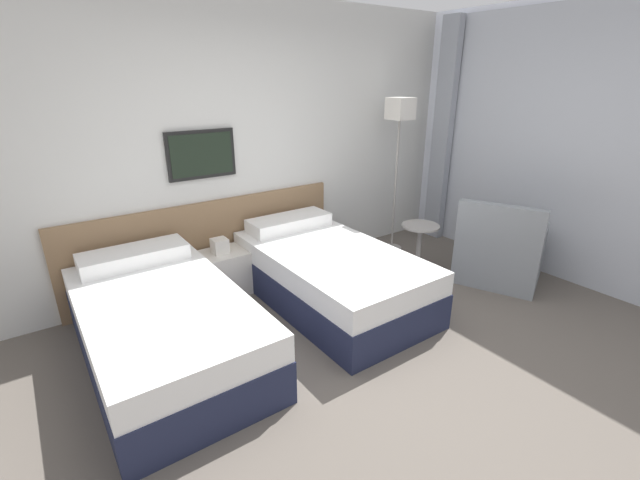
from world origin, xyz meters
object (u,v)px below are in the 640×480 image
(armchair, at_px, (499,254))
(floor_lamp, at_px, (399,123))
(bed_near_window, at_px, (330,274))
(nightstand, at_px, (222,272))
(bed_near_door, at_px, (164,326))
(side_table, at_px, (419,240))

(armchair, bearing_deg, floor_lamp, -10.94)
(floor_lamp, bearing_deg, bed_near_window, -156.79)
(floor_lamp, bearing_deg, armchair, -77.43)
(nightstand, xyz_separation_m, floor_lamp, (2.16, -0.12, 1.28))
(bed_near_door, xyz_separation_m, nightstand, (0.76, 0.72, -0.05))
(bed_near_door, height_order, side_table, bed_near_door)
(nightstand, height_order, floor_lamp, floor_lamp)
(side_table, height_order, armchair, armchair)
(floor_lamp, bearing_deg, bed_near_door, -168.38)
(bed_near_door, distance_m, nightstand, 1.04)
(bed_near_door, relative_size, nightstand, 3.39)
(floor_lamp, bearing_deg, side_table, -110.08)
(bed_near_door, bearing_deg, bed_near_window, 0.00)
(bed_near_door, relative_size, armchair, 1.91)
(floor_lamp, relative_size, armchair, 1.77)
(floor_lamp, distance_m, side_table, 1.32)
(bed_near_door, bearing_deg, nightstand, 43.30)
(side_table, distance_m, armchair, 0.81)
(bed_near_door, height_order, nightstand, bed_near_door)
(bed_near_door, height_order, armchair, armchair)
(side_table, xyz_separation_m, armchair, (0.51, -0.62, -0.08))
(bed_near_window, distance_m, side_table, 1.17)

